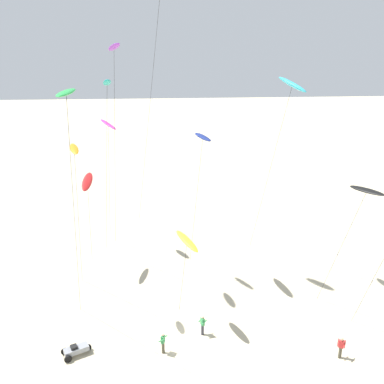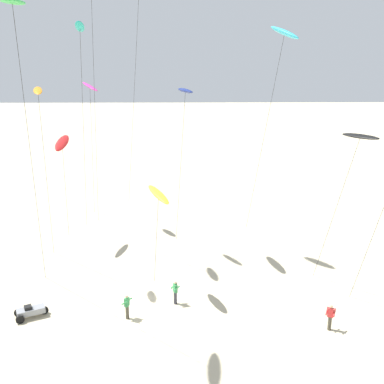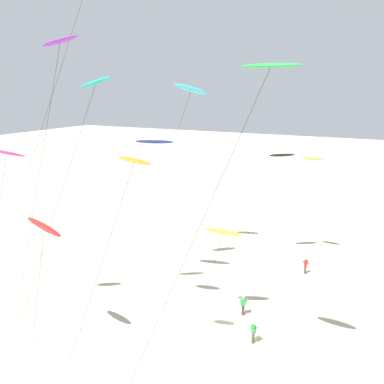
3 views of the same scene
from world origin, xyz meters
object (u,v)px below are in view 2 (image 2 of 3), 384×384
at_px(kite_green, 13,6).
at_px(kite_flyer_furthest, 127,306).
at_px(kite_yellow, 158,195).
at_px(kite_magenta, 90,88).
at_px(kite_teal, 80,31).
at_px(kite_flyer_middle, 330,317).
at_px(kite_flyer_nearest, 175,292).
at_px(beach_buggy, 30,311).
at_px(kite_cyan, 284,34).
at_px(kite_navy, 185,91).
at_px(kite_red, 62,143).
at_px(kite_orange, 38,95).
at_px(kite_black, 360,138).

height_order(kite_green, kite_flyer_furthest, kite_green).
distance_m(kite_yellow, kite_magenta, 16.57).
relative_size(kite_teal, kite_flyer_middle, 11.00).
xyz_separation_m(kite_green, kite_flyer_nearest, (7.69, 3.18, -17.37)).
distance_m(kite_magenta, beach_buggy, 21.08).
xyz_separation_m(kite_magenta, kite_flyer_furthest, (4.87, -17.09, -12.15)).
relative_size(kite_yellow, kite_cyan, 0.42).
relative_size(kite_navy, kite_flyer_middle, 8.12).
relative_size(kite_red, kite_green, 0.52).
distance_m(kite_navy, kite_teal, 8.74).
bearing_deg(kite_teal, kite_red, 135.25).
relative_size(kite_cyan, kite_orange, 1.31).
bearing_deg(kite_flyer_nearest, beach_buggy, -170.63).
bearing_deg(kite_cyan, kite_flyer_middle, -83.94).
relative_size(kite_cyan, kite_green, 0.98).
xyz_separation_m(kite_teal, beach_buggy, (-2.32, -9.36, -17.18)).
xyz_separation_m(kite_orange, kite_flyer_furthest, (5.99, -5.47, -12.51)).
bearing_deg(kite_red, kite_navy, -11.39).
relative_size(kite_orange, kite_flyer_furthest, 8.39).
relative_size(kite_orange, beach_buggy, 6.68).
bearing_deg(kite_cyan, kite_navy, -177.51).
distance_m(kite_magenta, kite_flyer_middle, 28.06).
xyz_separation_m(kite_black, beach_buggy, (-20.50, -1.79, -10.68)).
distance_m(kite_teal, beach_buggy, 19.70).
relative_size(kite_flyer_furthest, beach_buggy, 0.80).
xyz_separation_m(kite_red, kite_flyer_middle, (18.84, -13.65, -8.02)).
relative_size(kite_green, kite_flyer_nearest, 11.16).
bearing_deg(kite_yellow, kite_flyer_nearest, -52.73).
relative_size(kite_red, kite_black, 0.84).
relative_size(kite_red, kite_magenta, 0.70).
height_order(kite_yellow, kite_flyer_furthest, kite_yellow).
relative_size(kite_yellow, kite_flyer_nearest, 4.59).
distance_m(kite_black, beach_buggy, 23.19).
bearing_deg(kite_green, kite_black, 10.29).
distance_m(kite_magenta, kite_flyer_nearest, 21.08).
xyz_separation_m(kite_black, kite_flyer_nearest, (-11.35, -0.27, -10.22)).
bearing_deg(kite_flyer_middle, beach_buggy, 174.83).
bearing_deg(kite_green, kite_teal, 85.53).
xyz_separation_m(kite_cyan, kite_flyer_nearest, (-8.11, -8.73, -16.55)).
bearing_deg(kite_navy, kite_red, 168.61).
relative_size(kite_navy, kite_flyer_nearest, 8.12).
bearing_deg(kite_flyer_nearest, kite_black, 1.39).
bearing_deg(kite_flyer_furthest, kite_green, -163.18).
height_order(kite_red, kite_magenta, kite_magenta).
bearing_deg(kite_magenta, kite_red, -108.32).
distance_m(kite_cyan, kite_orange, 18.26).
bearing_deg(kite_flyer_nearest, kite_cyan, 47.10).
distance_m(kite_yellow, kite_flyer_furthest, 7.31).
relative_size(kite_black, kite_flyer_furthest, 6.83).
bearing_deg(beach_buggy, kite_flyer_middle, -5.17).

